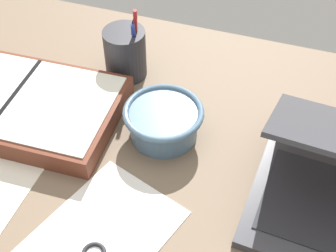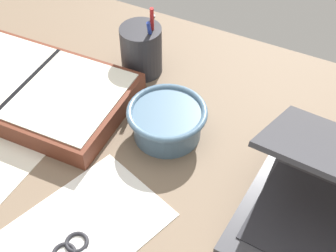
% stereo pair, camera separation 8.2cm
% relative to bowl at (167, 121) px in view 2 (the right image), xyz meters
% --- Properties ---
extents(desk_top, '(1.40, 1.00, 0.02)m').
position_rel_bowl_xyz_m(desk_top, '(0.03, -0.13, -0.05)').
color(desk_top, '#75604C').
rests_on(desk_top, ground).
extents(bowl, '(0.15, 0.15, 0.07)m').
position_rel_bowl_xyz_m(bowl, '(0.00, 0.00, 0.00)').
color(bowl, slate).
rests_on(bowl, desk_top).
extents(pen_cup, '(0.09, 0.09, 0.17)m').
position_rel_bowl_xyz_m(pen_cup, '(-0.14, 0.15, 0.02)').
color(pen_cup, '#28282D').
rests_on(pen_cup, desk_top).
extents(planner, '(0.42, 0.26, 0.05)m').
position_rel_bowl_xyz_m(planner, '(-0.30, -0.03, -0.01)').
color(planner, brown).
rests_on(planner, desk_top).
extents(paper_sheet_front, '(0.27, 0.33, 0.00)m').
position_rel_bowl_xyz_m(paper_sheet_front, '(-0.03, -0.26, -0.04)').
color(paper_sheet_front, white).
rests_on(paper_sheet_front, desk_top).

